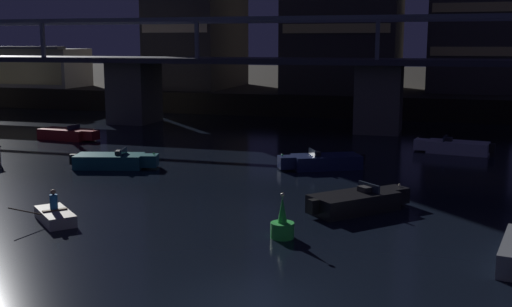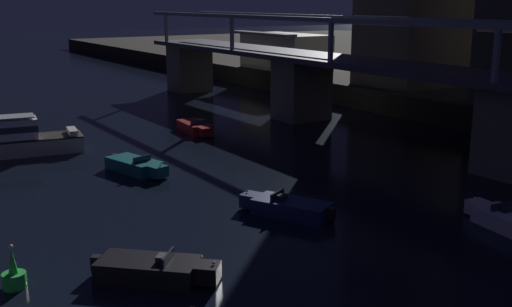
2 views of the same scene
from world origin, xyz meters
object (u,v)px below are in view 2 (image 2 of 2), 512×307
object	(u,v)px
speedboat_far_right	(196,127)
channel_buoy	(14,276)
speedboat_mid_left	(288,207)
speedboat_near_center	(153,269)
speedboat_far_left	(136,166)
waterfront_pavilion	(285,51)
speedboat_far_center	(511,222)
cabin_cruiser_near_left	(18,140)

from	to	relation	value
speedboat_far_right	channel_buoy	size ratio (longest dim) A/B	2.97
speedboat_mid_left	speedboat_far_right	world-z (taller)	same
speedboat_near_center	speedboat_far_left	bearing A→B (deg)	159.85
speedboat_far_left	speedboat_far_right	size ratio (longest dim) A/B	0.99
waterfront_pavilion	speedboat_far_center	xyz separation A→B (m)	(47.37, -20.74, -4.02)
speedboat_far_right	speedboat_far_left	bearing A→B (deg)	-45.18
channel_buoy	speedboat_far_left	bearing A→B (deg)	141.38
speedboat_far_left	speedboat_far_right	xyz separation A→B (m)	(-8.88, 8.93, 0.00)
speedboat_near_center	speedboat_mid_left	distance (m)	9.39
speedboat_near_center	speedboat_far_center	distance (m)	17.06
speedboat_mid_left	speedboat_far_center	distance (m)	10.74
waterfront_pavilion	speedboat_far_right	size ratio (longest dim) A/B	2.37
waterfront_pavilion	speedboat_near_center	xyz separation A→B (m)	(43.03, -37.25, -4.02)
speedboat_near_center	speedboat_mid_left	bearing A→B (deg)	109.78
speedboat_far_left	speedboat_far_center	size ratio (longest dim) A/B	0.99
speedboat_far_center	speedboat_near_center	bearing A→B (deg)	-104.72
speedboat_near_center	channel_buoy	xyz separation A→B (m)	(-2.22, -4.75, 0.06)
waterfront_pavilion	speedboat_far_left	distance (m)	42.45
speedboat_far_left	speedboat_far_right	distance (m)	12.59
speedboat_near_center	speedboat_far_center	world-z (taller)	same
cabin_cruiser_near_left	speedboat_far_left	distance (m)	10.37
cabin_cruiser_near_left	speedboat_mid_left	distance (m)	22.55
speedboat_mid_left	channel_buoy	world-z (taller)	channel_buoy
speedboat_near_center	speedboat_far_center	xyz separation A→B (m)	(4.33, 16.51, 0.00)
speedboat_near_center	channel_buoy	size ratio (longest dim) A/B	2.53
speedboat_far_left	speedboat_far_center	xyz separation A→B (m)	(19.43, 10.97, 0.00)
cabin_cruiser_near_left	speedboat_mid_left	bearing A→B (deg)	21.99
speedboat_far_center	speedboat_far_right	bearing A→B (deg)	-175.89
speedboat_far_left	speedboat_mid_left	bearing A→B (deg)	15.45
cabin_cruiser_near_left	channel_buoy	world-z (taller)	cabin_cruiser_near_left
speedboat_far_right	speedboat_near_center	bearing A→B (deg)	-31.12
waterfront_pavilion	speedboat_far_left	xyz separation A→B (m)	(27.94, -31.71, -4.02)
cabin_cruiser_near_left	speedboat_near_center	bearing A→B (deg)	-0.94
waterfront_pavilion	speedboat_far_center	world-z (taller)	waterfront_pavilion
speedboat_far_center	speedboat_far_right	world-z (taller)	same
cabin_cruiser_near_left	speedboat_far_left	xyz separation A→B (m)	(8.98, 5.14, -0.64)
waterfront_pavilion	speedboat_mid_left	distance (m)	49.11
speedboat_near_center	channel_buoy	bearing A→B (deg)	-115.02
waterfront_pavilion	cabin_cruiser_near_left	size ratio (longest dim) A/B	1.33
cabin_cruiser_near_left	speedboat_mid_left	xyz separation A→B (m)	(20.90, 8.44, -0.64)
waterfront_pavilion	speedboat_far_left	bearing A→B (deg)	-48.62
speedboat_mid_left	speedboat_far_right	distance (m)	21.55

